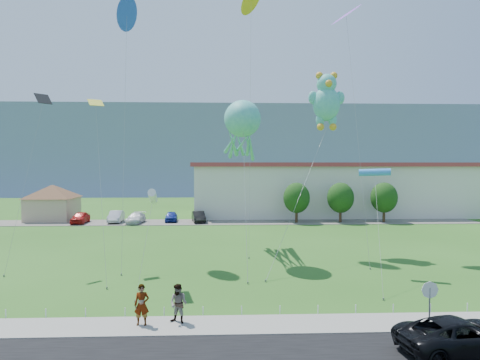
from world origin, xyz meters
The scene contains 28 objects.
ground centered at (0.00, 0.00, 0.00)m, with size 160.00×160.00×0.00m, color #275718.
sidewalk centered at (0.00, -2.75, 0.05)m, with size 80.00×2.50×0.10m, color gray.
parking_strip centered at (0.00, 35.00, 0.03)m, with size 70.00×6.00×0.06m, color #59544C.
hill_ridge centered at (0.00, 120.00, 12.50)m, with size 160.00×50.00×25.00m, color slate.
pavilion centered at (-24.00, 38.00, 3.02)m, with size 9.20×9.20×5.00m.
warehouse centered at (26.00, 44.00, 4.12)m, with size 61.00×15.00×8.20m.
stop_sign centered at (9.50, -4.21, 1.87)m, with size 0.80×0.07×2.50m.
rope_fence centered at (0.00, -1.30, 0.25)m, with size 26.05×0.05×0.50m.
tree_near centered at (10.00, 34.00, 3.39)m, with size 3.60×3.60×5.47m.
tree_mid centered at (16.00, 34.00, 3.39)m, with size 3.60×3.60×5.47m.
tree_far centered at (22.00, 34.00, 3.39)m, with size 3.60×3.60×5.47m.
suv centered at (9.78, -6.25, 0.79)m, with size 2.42×5.25×1.46m, color black.
pedestrian_left centered at (-3.88, -2.67, 1.09)m, with size 0.72×0.47×1.97m, color gray.
pedestrian_right centered at (-2.14, -2.46, 1.05)m, with size 0.92×0.72×1.90m, color gray.
parked_car_red centered at (-19.00, 34.43, 0.81)m, with size 1.77×4.41×1.50m, color #B31816.
parked_car_silver centered at (-14.46, 35.19, 0.83)m, with size 1.63×4.67×1.54m, color #B8B7BF.
parked_car_white centered at (-11.61, 34.29, 0.73)m, with size 1.88×4.64×1.35m, color silver.
parked_car_blue centered at (-7.06, 35.73, 0.74)m, with size 1.60×3.99×1.36m, color navy.
parked_car_black centered at (-3.27, 34.91, 0.79)m, with size 1.55×4.44×1.46m, color black.
octopus_kite centered at (1.65, 12.94, 10.84)m, with size 2.99×14.24×13.08m.
teddy_bear_kite centered at (9.49, 15.56, 13.78)m, with size 8.33×11.68×16.29m.
small_kite_purple centered at (11.35, 15.74, 21.00)m, with size 1.80×8.66×22.31m.
small_kite_blue centered at (-8.23, 14.40, 20.31)m, with size 2.06×8.28×21.59m.
small_kite_white centered at (-4.43, 4.06, 5.79)m, with size 0.82×4.27×6.27m.
small_kite_yellow centered at (-9.58, 9.97, 11.12)m, with size 3.35×7.85×13.14m.
small_kite_cyan centered at (10.98, 7.12, 7.24)m, with size 2.00×7.53×7.73m.
small_kite_orange centered at (2.75, 17.95, 22.92)m, with size 1.80×6.73×24.32m.
small_kite_black centered at (-13.83, 9.73, 11.35)m, with size 2.34×3.74×13.30m.
Camera 1 is at (0.02, -23.20, 7.82)m, focal length 32.00 mm.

